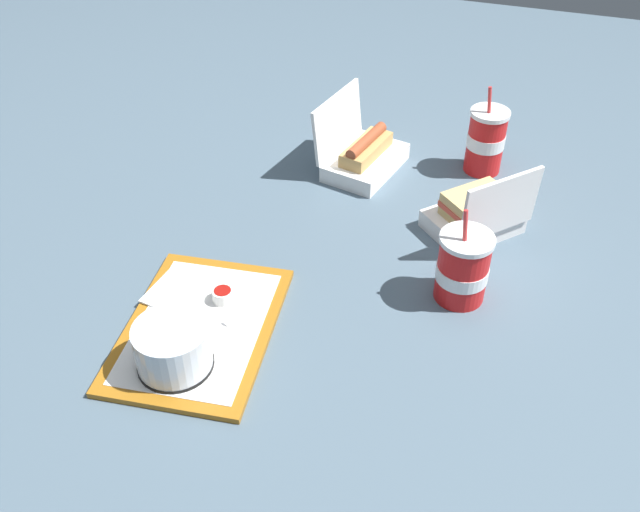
% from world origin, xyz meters
% --- Properties ---
extents(ground_plane, '(3.20, 3.20, 0.00)m').
position_xyz_m(ground_plane, '(0.00, 0.00, 0.00)').
color(ground_plane, '#4C6070').
extents(food_tray, '(0.40, 0.30, 0.01)m').
position_xyz_m(food_tray, '(0.22, -0.13, 0.01)').
color(food_tray, '#A56619').
rests_on(food_tray, ground_plane).
extents(cake_container, '(0.13, 0.13, 0.09)m').
position_xyz_m(cake_container, '(0.32, -0.12, 0.05)').
color(cake_container, black).
rests_on(cake_container, food_tray).
extents(ketchup_cup, '(0.04, 0.04, 0.02)m').
position_xyz_m(ketchup_cup, '(0.14, -0.11, 0.03)').
color(ketchup_cup, white).
rests_on(ketchup_cup, food_tray).
extents(napkin_stack, '(0.11, 0.11, 0.00)m').
position_xyz_m(napkin_stack, '(0.16, -0.20, 0.02)').
color(napkin_stack, white).
rests_on(napkin_stack, food_tray).
extents(plastic_fork, '(0.11, 0.04, 0.00)m').
position_xyz_m(plastic_fork, '(0.15, -0.07, 0.02)').
color(plastic_fork, white).
rests_on(plastic_fork, food_tray).
extents(clamshell_hotdog_corner, '(0.23, 0.20, 0.17)m').
position_xyz_m(clamshell_hotdog_corner, '(-0.40, 0.01, 0.04)').
color(clamshell_hotdog_corner, white).
rests_on(clamshell_hotdog_corner, ground_plane).
extents(clamshell_sandwich_center, '(0.23, 0.23, 0.17)m').
position_xyz_m(clamshell_sandwich_center, '(-0.23, 0.30, 0.04)').
color(clamshell_sandwich_center, white).
rests_on(clamshell_sandwich_center, ground_plane).
extents(soda_cup_corner, '(0.09, 0.09, 0.22)m').
position_xyz_m(soda_cup_corner, '(-0.48, 0.28, 0.08)').
color(soda_cup_corner, red).
rests_on(soda_cup_corner, ground_plane).
extents(soda_cup_right, '(0.10, 0.10, 0.20)m').
position_xyz_m(soda_cup_right, '(-0.02, 0.30, 0.07)').
color(soda_cup_right, red).
rests_on(soda_cup_right, ground_plane).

